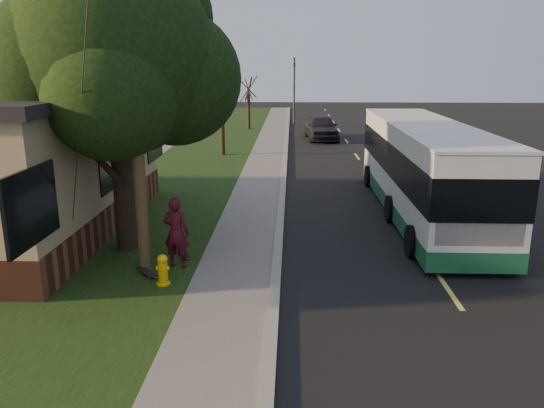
{
  "coord_description": "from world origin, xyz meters",
  "views": [
    {
      "loc": [
        0.36,
        -11.35,
        5.08
      ],
      "look_at": [
        -0.14,
        2.01,
        1.5
      ],
      "focal_mm": 35.0,
      "sensor_mm": 36.0,
      "label": 1
    }
  ],
  "objects_px": {
    "skateboard_spare": "(147,272)",
    "dumpster": "(40,190)",
    "leafy_tree": "(117,59)",
    "traffic_signal": "(294,86)",
    "bare_tree_near": "(222,117)",
    "fire_hydrant": "(163,270)",
    "utility_pole": "(133,82)",
    "transit_bus": "(423,167)",
    "skateboard_main": "(184,254)",
    "distant_car": "(321,127)",
    "skateboarder": "(176,233)",
    "bare_tree_far": "(249,104)"
  },
  "relations": [
    {
      "from": "utility_pole",
      "to": "skateboard_spare",
      "type": "height_order",
      "value": "utility_pole"
    },
    {
      "from": "traffic_signal",
      "to": "dumpster",
      "type": "height_order",
      "value": "traffic_signal"
    },
    {
      "from": "skateboard_main",
      "to": "distant_car",
      "type": "relative_size",
      "value": 0.16
    },
    {
      "from": "bare_tree_near",
      "to": "traffic_signal",
      "type": "xyz_separation_m",
      "value": [
        4.0,
        16.0,
        1.01
      ]
    },
    {
      "from": "leafy_tree",
      "to": "skateboard_spare",
      "type": "relative_size",
      "value": 10.22
    },
    {
      "from": "transit_bus",
      "to": "skateboarder",
      "type": "relative_size",
      "value": 6.35
    },
    {
      "from": "bare_tree_near",
      "to": "skateboard_spare",
      "type": "distance_m",
      "value": 17.53
    },
    {
      "from": "skateboard_main",
      "to": "skateboard_spare",
      "type": "relative_size",
      "value": 1.03
    },
    {
      "from": "bare_tree_far",
      "to": "distant_car",
      "type": "height_order",
      "value": "bare_tree_far"
    },
    {
      "from": "transit_bus",
      "to": "distant_car",
      "type": "bearing_deg",
      "value": 97.7
    },
    {
      "from": "leafy_tree",
      "to": "dumpster",
      "type": "distance_m",
      "value": 7.47
    },
    {
      "from": "fire_hydrant",
      "to": "bare_tree_near",
      "type": "height_order",
      "value": "bare_tree_near"
    },
    {
      "from": "bare_tree_near",
      "to": "distant_car",
      "type": "bearing_deg",
      "value": 49.2
    },
    {
      "from": "fire_hydrant",
      "to": "bare_tree_near",
      "type": "distance_m",
      "value": 18.1
    },
    {
      "from": "skateboard_main",
      "to": "distant_car",
      "type": "xyz_separation_m",
      "value": [
        4.83,
        22.85,
        0.71
      ]
    },
    {
      "from": "bare_tree_near",
      "to": "distant_car",
      "type": "xyz_separation_m",
      "value": [
        5.83,
        6.76,
        -1.32
      ]
    },
    {
      "from": "leafy_tree",
      "to": "transit_bus",
      "type": "distance_m",
      "value": 10.36
    },
    {
      "from": "skateboarder",
      "to": "distant_car",
      "type": "bearing_deg",
      "value": -91.39
    },
    {
      "from": "bare_tree_far",
      "to": "skateboarder",
      "type": "distance_m",
      "value": 28.91
    },
    {
      "from": "bare_tree_near",
      "to": "dumpster",
      "type": "relative_size",
      "value": 2.44
    },
    {
      "from": "bare_tree_far",
      "to": "distant_car",
      "type": "distance_m",
      "value": 7.57
    },
    {
      "from": "transit_bus",
      "to": "bare_tree_far",
      "type": "bearing_deg",
      "value": 108.34
    },
    {
      "from": "distant_car",
      "to": "bare_tree_near",
      "type": "bearing_deg",
      "value": -135.79
    },
    {
      "from": "leafy_tree",
      "to": "skateboard_main",
      "type": "relative_size",
      "value": 9.94
    },
    {
      "from": "traffic_signal",
      "to": "dumpster",
      "type": "relative_size",
      "value": 3.12
    },
    {
      "from": "fire_hydrant",
      "to": "utility_pole",
      "type": "bearing_deg",
      "value": 125.38
    },
    {
      "from": "transit_bus",
      "to": "skateboard_main",
      "type": "height_order",
      "value": "transit_bus"
    },
    {
      "from": "skateboarder",
      "to": "skateboard_main",
      "type": "height_order",
      "value": "skateboarder"
    },
    {
      "from": "bare_tree_near",
      "to": "traffic_signal",
      "type": "height_order",
      "value": "traffic_signal"
    },
    {
      "from": "fire_hydrant",
      "to": "bare_tree_far",
      "type": "distance_m",
      "value": 30.04
    },
    {
      "from": "bare_tree_far",
      "to": "transit_bus",
      "type": "bearing_deg",
      "value": -71.66
    },
    {
      "from": "distant_car",
      "to": "transit_bus",
      "type": "bearing_deg",
      "value": -87.28
    },
    {
      "from": "fire_hydrant",
      "to": "traffic_signal",
      "type": "distance_m",
      "value": 34.25
    },
    {
      "from": "fire_hydrant",
      "to": "skateboarder",
      "type": "bearing_deg",
      "value": 84.87
    },
    {
      "from": "distant_car",
      "to": "traffic_signal",
      "type": "bearing_deg",
      "value": 96.23
    },
    {
      "from": "traffic_signal",
      "to": "dumpster",
      "type": "distance_m",
      "value": 28.91
    },
    {
      "from": "leafy_tree",
      "to": "skateboard_spare",
      "type": "bearing_deg",
      "value": -63.55
    },
    {
      "from": "utility_pole",
      "to": "leafy_tree",
      "type": "bearing_deg",
      "value": 117.6
    },
    {
      "from": "leafy_tree",
      "to": "bare_tree_near",
      "type": "xyz_separation_m",
      "value": [
        0.67,
        15.35,
        -3.02
      ]
    },
    {
      "from": "traffic_signal",
      "to": "skateboard_spare",
      "type": "bearing_deg",
      "value": -96.23
    },
    {
      "from": "traffic_signal",
      "to": "transit_bus",
      "type": "height_order",
      "value": "traffic_signal"
    },
    {
      "from": "leafy_tree",
      "to": "skateboard_main",
      "type": "xyz_separation_m",
      "value": [
        1.67,
        -0.74,
        -5.04
      ]
    },
    {
      "from": "leafy_tree",
      "to": "dumpster",
      "type": "height_order",
      "value": "leafy_tree"
    },
    {
      "from": "skateboard_spare",
      "to": "dumpster",
      "type": "distance_m",
      "value": 8.18
    },
    {
      "from": "fire_hydrant",
      "to": "leafy_tree",
      "type": "height_order",
      "value": "leafy_tree"
    },
    {
      "from": "bare_tree_near",
      "to": "skateboard_main",
      "type": "bearing_deg",
      "value": -86.44
    },
    {
      "from": "utility_pole",
      "to": "skateboard_spare",
      "type": "bearing_deg",
      "value": -68.53
    },
    {
      "from": "dumpster",
      "to": "skateboard_main",
      "type": "bearing_deg",
      "value": -37.97
    },
    {
      "from": "dumpster",
      "to": "transit_bus",
      "type": "bearing_deg",
      "value": -1.0
    },
    {
      "from": "utility_pole",
      "to": "dumpster",
      "type": "relative_size",
      "value": 5.15
    }
  ]
}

